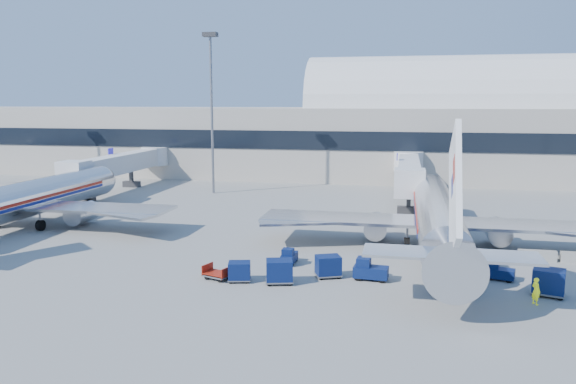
% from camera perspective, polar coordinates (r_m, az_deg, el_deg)
% --- Properties ---
extents(ground, '(260.00, 260.00, 0.00)m').
position_cam_1_polar(ground, '(48.66, 3.17, -6.44)').
color(ground, gray).
rests_on(ground, ground).
extents(terminal, '(170.00, 28.15, 21.00)m').
position_cam_1_polar(terminal, '(104.51, 0.40, 6.10)').
color(terminal, '#B2AA9E').
rests_on(terminal, ground).
extents(airliner_main, '(32.00, 37.26, 12.07)m').
position_cam_1_polar(airliner_main, '(51.97, 14.94, -2.42)').
color(airliner_main, silver).
rests_on(airliner_main, ground).
extents(airliner_mid, '(32.00, 37.26, 12.07)m').
position_cam_1_polar(airliner_mid, '(64.83, -25.34, -0.74)').
color(airliner_mid, silver).
rests_on(airliner_mid, ground).
extents(jetbridge_near, '(4.40, 27.50, 6.25)m').
position_cam_1_polar(jetbridge_near, '(77.72, 12.17, 2.19)').
color(jetbridge_near, silver).
rests_on(jetbridge_near, ground).
extents(jetbridge_mid, '(4.40, 27.50, 6.25)m').
position_cam_1_polar(jetbridge_mid, '(88.00, -16.35, 2.81)').
color(jetbridge_mid, silver).
rests_on(jetbridge_mid, ground).
extents(mast_west, '(2.00, 1.20, 22.60)m').
position_cam_1_polar(mast_west, '(80.98, -7.80, 10.28)').
color(mast_west, slate).
rests_on(mast_west, ground).
extents(barrier_near, '(3.00, 0.55, 0.90)m').
position_cam_1_polar(barrier_near, '(51.20, 23.99, -5.92)').
color(barrier_near, '#9E9E96').
rests_on(barrier_near, ground).
extents(tug_lead, '(2.62, 1.47, 1.64)m').
position_cam_1_polar(tug_lead, '(42.40, 8.28, -7.83)').
color(tug_lead, '#091745').
rests_on(tug_lead, ground).
extents(tug_right, '(2.34, 1.59, 1.39)m').
position_cam_1_polar(tug_right, '(44.83, 20.57, -7.55)').
color(tug_right, '#091745').
rests_on(tug_right, ground).
extents(tug_left, '(1.11, 2.12, 1.36)m').
position_cam_1_polar(tug_left, '(45.97, 0.09, -6.56)').
color(tug_left, '#091745').
rests_on(tug_left, ground).
extents(cart_train_a, '(2.28, 2.04, 1.65)m').
position_cam_1_polar(cart_train_a, '(42.60, 4.11, -7.50)').
color(cart_train_a, '#091745').
rests_on(cart_train_a, ground).
extents(cart_train_b, '(2.30, 1.97, 1.75)m').
position_cam_1_polar(cart_train_b, '(41.07, -0.88, -8.03)').
color(cart_train_b, '#091745').
rests_on(cart_train_b, ground).
extents(cart_train_c, '(1.91, 1.62, 1.47)m').
position_cam_1_polar(cart_train_c, '(41.69, -4.96, -8.02)').
color(cart_train_c, '#091745').
rests_on(cart_train_c, ground).
extents(cart_solo_near, '(2.28, 1.88, 1.81)m').
position_cam_1_polar(cart_solo_near, '(40.32, 15.86, -8.67)').
color(cart_solo_near, '#091745').
rests_on(cart_solo_near, ground).
extents(cart_solo_far, '(2.49, 2.15, 1.86)m').
position_cam_1_polar(cart_solo_far, '(42.43, 24.97, -8.26)').
color(cart_solo_far, '#091745').
rests_on(cart_solo_far, ground).
extents(cart_open_red, '(2.26, 1.91, 0.52)m').
position_cam_1_polar(cart_open_red, '(42.48, -7.17, -8.31)').
color(cart_open_red, slate).
rests_on(cart_open_red, ground).
extents(ramp_worker, '(0.71, 0.78, 1.79)m').
position_cam_1_polar(ramp_worker, '(40.41, 23.88, -9.18)').
color(ramp_worker, '#E1FF1A').
rests_on(ramp_worker, ground).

